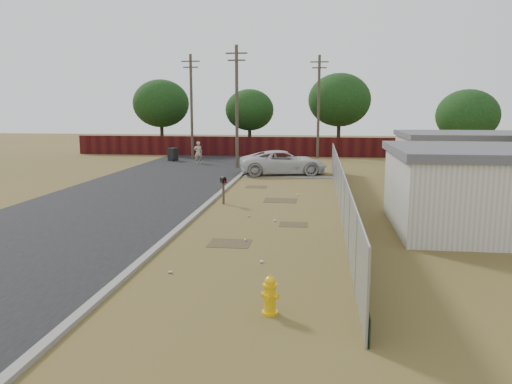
# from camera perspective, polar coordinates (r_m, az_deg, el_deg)

# --- Properties ---
(ground) EXTENTS (120.00, 120.00, 0.00)m
(ground) POSITION_cam_1_polar(r_m,az_deg,el_deg) (21.63, 1.41, -2.43)
(ground) COLOR brown
(ground) RESTS_ON ground
(street) EXTENTS (15.10, 60.00, 0.12)m
(street) POSITION_cam_1_polar(r_m,az_deg,el_deg) (30.75, -9.66, 1.11)
(street) COLOR black
(street) RESTS_ON ground
(chainlink_fence) EXTENTS (0.10, 27.06, 2.02)m
(chainlink_fence) POSITION_cam_1_polar(r_m,az_deg,el_deg) (22.40, 9.65, -0.06)
(chainlink_fence) COLOR #919499
(chainlink_fence) RESTS_ON ground
(privacy_fence) EXTENTS (30.00, 0.12, 1.80)m
(privacy_fence) POSITION_cam_1_polar(r_m,az_deg,el_deg) (46.89, -2.79, 5.25)
(privacy_fence) COLOR #3F0F0D
(privacy_fence) RESTS_ON ground
(utility_poles) EXTENTS (12.60, 8.24, 9.00)m
(utility_poles) POSITION_cam_1_polar(r_m,az_deg,el_deg) (42.10, -0.70, 9.92)
(utility_poles) COLOR brown
(utility_poles) RESTS_ON ground
(houses) EXTENTS (9.30, 17.24, 3.10)m
(houses) POSITION_cam_1_polar(r_m,az_deg,el_deg) (25.50, 24.45, 2.11)
(houses) COLOR beige
(houses) RESTS_ON ground
(horizon_trees) EXTENTS (33.32, 31.94, 7.78)m
(horizon_trees) POSITION_cam_1_polar(r_m,az_deg,el_deg) (44.61, 5.65, 9.78)
(horizon_trees) COLOR #311F16
(horizon_trees) RESTS_ON ground
(fire_hydrant) EXTENTS (0.46, 0.46, 0.92)m
(fire_hydrant) POSITION_cam_1_polar(r_m,az_deg,el_deg) (11.27, 1.59, -11.76)
(fire_hydrant) COLOR #E5B20C
(fire_hydrant) RESTS_ON ground
(mailbox) EXTENTS (0.40, 0.56, 1.32)m
(mailbox) POSITION_cam_1_polar(r_m,az_deg,el_deg) (23.52, -3.76, 1.13)
(mailbox) COLOR brown
(mailbox) RESTS_ON ground
(pickup_truck) EXTENTS (6.33, 3.98, 1.63)m
(pickup_truck) POSITION_cam_1_polar(r_m,az_deg,el_deg) (33.92, 3.13, 3.39)
(pickup_truck) COLOR silver
(pickup_truck) RESTS_ON ground
(pedestrian) EXTENTS (0.76, 0.62, 1.79)m
(pedestrian) POSITION_cam_1_polar(r_m,az_deg,el_deg) (40.59, -6.62, 4.49)
(pedestrian) COLOR tan
(pedestrian) RESTS_ON ground
(trash_bin) EXTENTS (0.93, 1.00, 1.10)m
(trash_bin) POSITION_cam_1_polar(r_m,az_deg,el_deg) (42.99, -9.47, 4.27)
(trash_bin) COLOR black
(trash_bin) RESTS_ON ground
(scattered_litter) EXTENTS (3.06, 12.91, 0.07)m
(scattered_litter) POSITION_cam_1_polar(r_m,az_deg,el_deg) (18.79, 0.02, -4.18)
(scattered_litter) COLOR silver
(scattered_litter) RESTS_ON ground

